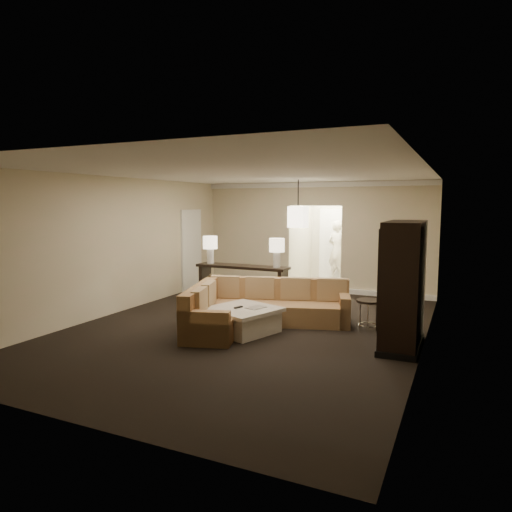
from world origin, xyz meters
The scene contains 19 objects.
ground centered at (0.00, 0.00, 0.00)m, with size 8.00×8.00×0.00m, color black.
wall_back centered at (0.00, 4.00, 1.40)m, with size 6.00×0.04×2.80m, color beige.
wall_front centered at (0.00, -4.00, 1.40)m, with size 6.00×0.04×2.80m, color beige.
wall_left centered at (-3.00, 0.00, 1.40)m, with size 0.04×8.00×2.80m, color beige.
wall_right centered at (3.00, 0.00, 1.40)m, with size 0.04×8.00×2.80m, color beige.
ceiling centered at (0.00, 0.00, 2.80)m, with size 6.00×8.00×0.02m, color silver.
crown_molding centered at (0.00, 3.95, 2.73)m, with size 6.00×0.10×0.12m, color white.
baseboard centered at (0.00, 3.95, 0.06)m, with size 6.00×0.10×0.12m, color white.
side_door centered at (-2.97, 2.80, 1.05)m, with size 0.05×0.90×2.10m, color white.
foyer centered at (0.00, 5.34, 1.30)m, with size 1.44×2.02×2.80m.
sectional_sofa centered at (0.07, 0.22, 0.33)m, with size 2.92×2.83×0.83m.
coffee_table centered at (0.03, -0.25, 0.22)m, with size 1.39×1.39×0.46m.
console_table centered at (-1.09, 2.00, 0.50)m, with size 2.19×0.50×0.85m.
armoire centered at (2.67, 0.04, 0.95)m, with size 0.59×1.38×1.99m.
drink_table centered at (2.02, 0.79, 0.40)m, with size 0.44×0.44×0.55m.
table_lamp_left centered at (-1.93, 2.00, 1.28)m, with size 0.34×0.34×0.65m.
table_lamp_right centered at (-0.24, 2.00, 1.28)m, with size 0.34×0.34×0.65m.
pendant_light centered at (0.00, 2.70, 1.95)m, with size 0.38×0.38×1.09m.
person centered at (0.21, 5.60, 0.99)m, with size 0.71×0.48×1.97m, color #EDE7C9.
Camera 1 is at (3.51, -7.29, 2.26)m, focal length 32.00 mm.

